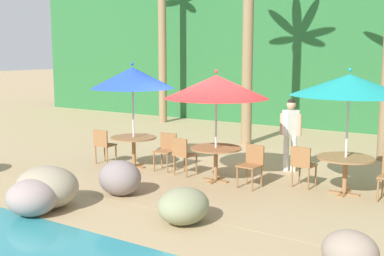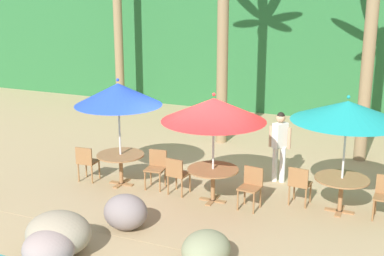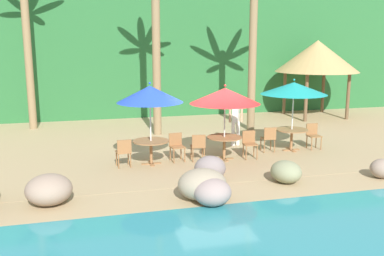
{
  "view_description": "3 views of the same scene",
  "coord_description": "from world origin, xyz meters",
  "px_view_note": "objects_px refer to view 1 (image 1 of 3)",
  "views": [
    {
      "loc": [
        5.35,
        -9.15,
        2.74
      ],
      "look_at": [
        -0.69,
        0.21,
        1.01
      ],
      "focal_mm": 45.28,
      "sensor_mm": 36.0,
      "label": 1
    },
    {
      "loc": [
        4.08,
        -10.2,
        4.55
      ],
      "look_at": [
        -0.55,
        0.43,
        1.35
      ],
      "focal_mm": 49.13,
      "sensor_mm": 36.0,
      "label": 2
    },
    {
      "loc": [
        -4.07,
        -12.99,
        3.75
      ],
      "look_at": [
        -0.66,
        0.1,
        0.98
      ],
      "focal_mm": 40.68,
      "sensor_mm": 36.0,
      "label": 3
    }
  ],
  "objects_px": {
    "chair_red_inland": "(183,153)",
    "waiter_in_white": "(290,130)",
    "chair_blue_inland": "(103,144)",
    "dining_table_blue": "(134,142)",
    "dining_table_teal": "(345,163)",
    "palm_tree_nearest": "(162,14)",
    "umbrella_blue": "(132,78)",
    "umbrella_teal": "(349,85)",
    "dining_table_red": "(216,153)",
    "chair_teal_inland": "(303,163)",
    "umbrella_red": "(216,87)",
    "chair_blue_seaward": "(166,149)",
    "chair_red_seaward": "(252,163)"
  },
  "relations": [
    {
      "from": "chair_red_inland",
      "to": "waiter_in_white",
      "type": "xyz_separation_m",
      "value": [
        1.86,
        1.7,
        0.47
      ]
    },
    {
      "from": "chair_blue_inland",
      "to": "dining_table_blue",
      "type": "bearing_deg",
      "value": 11.06
    },
    {
      "from": "dining_table_teal",
      "to": "palm_tree_nearest",
      "type": "height_order",
      "value": "palm_tree_nearest"
    },
    {
      "from": "umbrella_blue",
      "to": "palm_tree_nearest",
      "type": "relative_size",
      "value": 0.38
    },
    {
      "from": "dining_table_teal",
      "to": "waiter_in_white",
      "type": "xyz_separation_m",
      "value": [
        -1.6,
        1.18,
        0.37
      ]
    },
    {
      "from": "chair_blue_inland",
      "to": "umbrella_teal",
      "type": "bearing_deg",
      "value": 6.17
    },
    {
      "from": "dining_table_red",
      "to": "chair_teal_inland",
      "type": "distance_m",
      "value": 1.82
    },
    {
      "from": "umbrella_teal",
      "to": "dining_table_teal",
      "type": "relative_size",
      "value": 2.23
    },
    {
      "from": "chair_blue_inland",
      "to": "umbrella_red",
      "type": "xyz_separation_m",
      "value": [
        3.16,
        0.1,
        1.52
      ]
    },
    {
      "from": "chair_blue_seaward",
      "to": "umbrella_teal",
      "type": "xyz_separation_m",
      "value": [
        4.09,
        0.28,
        1.62
      ]
    },
    {
      "from": "umbrella_blue",
      "to": "chair_blue_inland",
      "type": "distance_m",
      "value": 1.85
    },
    {
      "from": "dining_table_red",
      "to": "umbrella_teal",
      "type": "bearing_deg",
      "value": 11.38
    },
    {
      "from": "dining_table_red",
      "to": "chair_teal_inland",
      "type": "bearing_deg",
      "value": 15.92
    },
    {
      "from": "chair_blue_inland",
      "to": "dining_table_teal",
      "type": "height_order",
      "value": "chair_blue_inland"
    },
    {
      "from": "chair_teal_inland",
      "to": "dining_table_blue",
      "type": "bearing_deg",
      "value": -173.92
    },
    {
      "from": "umbrella_red",
      "to": "palm_tree_nearest",
      "type": "relative_size",
      "value": 0.36
    },
    {
      "from": "dining_table_teal",
      "to": "chair_teal_inland",
      "type": "relative_size",
      "value": 1.26
    },
    {
      "from": "umbrella_blue",
      "to": "waiter_in_white",
      "type": "bearing_deg",
      "value": 26.15
    },
    {
      "from": "dining_table_teal",
      "to": "dining_table_blue",
      "type": "bearing_deg",
      "value": -174.68
    },
    {
      "from": "dining_table_teal",
      "to": "chair_teal_inland",
      "type": "height_order",
      "value": "chair_teal_inland"
    },
    {
      "from": "chair_blue_inland",
      "to": "umbrella_blue",
      "type": "bearing_deg",
      "value": 11.06
    },
    {
      "from": "chair_blue_seaward",
      "to": "umbrella_teal",
      "type": "bearing_deg",
      "value": 3.85
    },
    {
      "from": "chair_teal_inland",
      "to": "umbrella_teal",
      "type": "bearing_deg",
      "value": 1.7
    },
    {
      "from": "umbrella_red",
      "to": "chair_teal_inland",
      "type": "height_order",
      "value": "umbrella_red"
    },
    {
      "from": "umbrella_red",
      "to": "waiter_in_white",
      "type": "bearing_deg",
      "value": 59.43
    },
    {
      "from": "dining_table_blue",
      "to": "umbrella_red",
      "type": "relative_size",
      "value": 0.46
    },
    {
      "from": "dining_table_red",
      "to": "chair_red_seaward",
      "type": "xyz_separation_m",
      "value": [
        0.85,
        0.0,
        -0.1
      ]
    },
    {
      "from": "chair_blue_seaward",
      "to": "waiter_in_white",
      "type": "distance_m",
      "value": 2.92
    },
    {
      "from": "umbrella_blue",
      "to": "dining_table_blue",
      "type": "xyz_separation_m",
      "value": [
        0.0,
        0.0,
        -1.54
      ]
    },
    {
      "from": "umbrella_teal",
      "to": "dining_table_teal",
      "type": "xyz_separation_m",
      "value": [
        0.0,
        0.0,
        -1.52
      ]
    },
    {
      "from": "umbrella_blue",
      "to": "umbrella_red",
      "type": "xyz_separation_m",
      "value": [
        2.32,
        -0.07,
        -0.12
      ]
    },
    {
      "from": "dining_table_blue",
      "to": "umbrella_blue",
      "type": "bearing_deg",
      "value": -90.0
    },
    {
      "from": "chair_blue_inland",
      "to": "chair_red_inland",
      "type": "xyz_separation_m",
      "value": [
        2.31,
        0.1,
        0.0
      ]
    },
    {
      "from": "dining_table_red",
      "to": "chair_teal_inland",
      "type": "height_order",
      "value": "chair_teal_inland"
    },
    {
      "from": "umbrella_teal",
      "to": "waiter_in_white",
      "type": "xyz_separation_m",
      "value": [
        -1.6,
        1.18,
        -1.15
      ]
    },
    {
      "from": "umbrella_blue",
      "to": "chair_red_inland",
      "type": "distance_m",
      "value": 2.2
    },
    {
      "from": "umbrella_blue",
      "to": "chair_blue_seaward",
      "type": "xyz_separation_m",
      "value": [
        0.83,
        0.18,
        -1.64
      ]
    },
    {
      "from": "umbrella_teal",
      "to": "palm_tree_nearest",
      "type": "height_order",
      "value": "palm_tree_nearest"
    },
    {
      "from": "chair_blue_seaward",
      "to": "palm_tree_nearest",
      "type": "relative_size",
      "value": 0.13
    },
    {
      "from": "waiter_in_white",
      "to": "dining_table_teal",
      "type": "bearing_deg",
      "value": -36.28
    },
    {
      "from": "chair_red_seaward",
      "to": "waiter_in_white",
      "type": "relative_size",
      "value": 0.51
    },
    {
      "from": "chair_teal_inland",
      "to": "chair_red_seaward",
      "type": "bearing_deg",
      "value": -150.92
    },
    {
      "from": "dining_table_teal",
      "to": "chair_red_seaward",
      "type": "bearing_deg",
      "value": -163.35
    },
    {
      "from": "dining_table_red",
      "to": "chair_red_inland",
      "type": "bearing_deg",
      "value": -179.93
    },
    {
      "from": "chair_blue_seaward",
      "to": "dining_table_teal",
      "type": "xyz_separation_m",
      "value": [
        4.09,
        0.28,
        0.1
      ]
    },
    {
      "from": "dining_table_teal",
      "to": "chair_teal_inland",
      "type": "bearing_deg",
      "value": -178.3
    },
    {
      "from": "umbrella_teal",
      "to": "chair_blue_inland",
      "type": "bearing_deg",
      "value": -173.83
    },
    {
      "from": "dining_table_red",
      "to": "chair_red_inland",
      "type": "height_order",
      "value": "chair_red_inland"
    },
    {
      "from": "chair_red_inland",
      "to": "dining_table_teal",
      "type": "distance_m",
      "value": 3.5
    },
    {
      "from": "waiter_in_white",
      "to": "chair_blue_seaward",
      "type": "bearing_deg",
      "value": -149.82
    }
  ]
}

